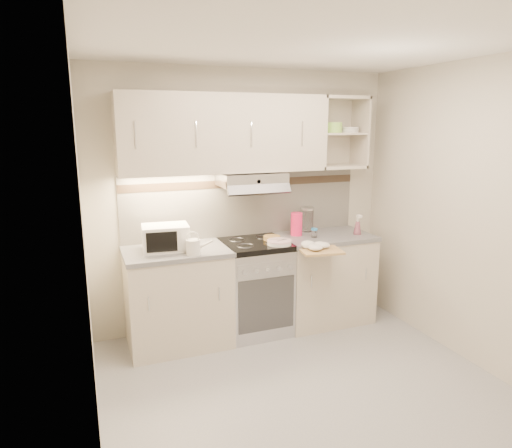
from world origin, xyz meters
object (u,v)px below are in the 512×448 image
Objects in this scene: electric_range at (255,287)px; glass_jar at (307,219)px; microwave at (166,238)px; plate_stack at (279,242)px; spray_bottle at (358,226)px; cutting_board at (320,250)px; pink_pitcher at (297,224)px; watering_can at (194,246)px.

glass_jar is at bearing 17.01° from electric_range.
electric_range is 2.14× the size of microwave.
glass_jar is (0.65, 0.20, 0.57)m from electric_range.
plate_stack is 0.90m from spray_bottle.
cutting_board is (-0.17, -0.59, -0.15)m from glass_jar.
pink_pitcher is (0.31, 0.27, 0.09)m from plate_stack.
spray_bottle reaches higher than watering_can.
watering_can is at bearing 173.23° from pink_pitcher.
glass_jar is at bearing 144.13° from spray_bottle.
plate_stack is 0.38m from cutting_board.
watering_can is 1.13m from cutting_board.
plate_stack is at bearing -46.64° from electric_range.
plate_stack is (1.01, -0.19, -0.09)m from microwave.
microwave is 1.84× the size of pink_pitcher.
spray_bottle is at bearing 35.53° from cutting_board.
electric_range is 1.01m from microwave.
watering_can is 0.65× the size of cutting_board.
plate_stack is at bearing -141.84° from glass_jar.
pink_pitcher is at bearing -147.32° from glass_jar.
spray_bottle is (1.06, -0.10, 0.53)m from electric_range.
glass_jar is at bearing 34.47° from watering_can.
pink_pitcher is at bearing 10.25° from electric_range.
plate_stack is at bearing -174.46° from spray_bottle.
pink_pitcher is 1.07× the size of spray_bottle.
microwave is at bearing -172.75° from glass_jar.
pink_pitcher reaches higher than spray_bottle.
watering_can is 1.05× the size of plate_stack.
spray_bottle is (0.59, -0.19, -0.03)m from pink_pitcher.
pink_pitcher reaches higher than plate_stack.
cutting_board is at bearing -39.07° from electric_range.
plate_stack is at bearing -161.24° from pink_pitcher.
pink_pitcher reaches higher than electric_range.
spray_bottle reaches higher than cutting_board.
spray_bottle is at bearing -36.38° from glass_jar.
microwave is at bearing 172.34° from cutting_board.
watering_can is at bearing -175.43° from spray_bottle.
electric_range is at bearing 175.06° from spray_bottle.
pink_pitcher is 0.50m from cutting_board.
cutting_board is (0.31, -0.21, -0.05)m from plate_stack.
microwave is at bearing 179.27° from electric_range.
electric_range is 0.53m from plate_stack.
glass_jar is (0.48, 0.38, 0.10)m from plate_stack.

